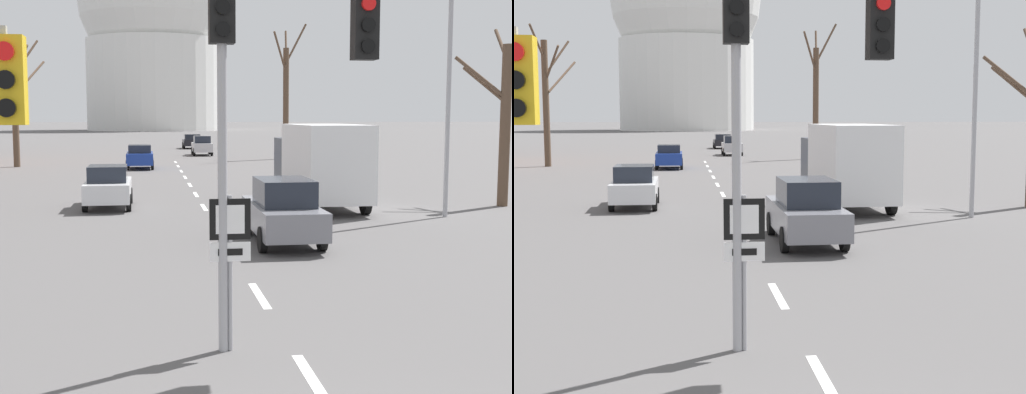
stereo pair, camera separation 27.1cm
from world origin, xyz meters
TOP-DOWN VIEW (x-y plane):
  - lane_stripe_0 at (0.00, 3.69)m, footprint 0.16×2.00m
  - lane_stripe_1 at (0.00, 8.19)m, footprint 0.16×2.00m
  - lane_stripe_2 at (0.00, 12.69)m, footprint 0.16×2.00m
  - lane_stripe_3 at (0.00, 17.19)m, footprint 0.16×2.00m
  - lane_stripe_4 at (0.00, 21.69)m, footprint 0.16×2.00m
  - lane_stripe_5 at (0.00, 26.19)m, footprint 0.16×2.00m
  - lane_stripe_6 at (0.00, 30.69)m, footprint 0.16×2.00m
  - lane_stripe_7 at (0.00, 35.19)m, footprint 0.16×2.00m
  - lane_stripe_8 at (0.00, 39.69)m, footprint 0.16×2.00m
  - lane_stripe_9 at (0.00, 44.19)m, footprint 0.16×2.00m
  - lane_stripe_10 at (0.00, 48.69)m, footprint 0.16×2.00m
  - traffic_signal_centre_tall at (-0.32, 5.06)m, footprint 2.44×0.34m
  - route_sign_post at (-0.93, 5.06)m, footprint 0.60×0.08m
  - street_lamp_right at (7.72, 17.91)m, footprint 1.67×0.36m
  - sedan_near_left at (2.68, 57.70)m, footprint 1.71×3.99m
  - sedan_near_right at (-2.57, 42.20)m, footprint 1.77×3.89m
  - sedan_mid_centre at (-3.57, 22.15)m, footprint 1.73×3.89m
  - sedan_far_left at (2.65, 71.03)m, footprint 1.97×3.95m
  - sedan_far_right at (1.53, 13.79)m, footprint 1.73×4.42m
  - delivery_truck at (4.38, 21.17)m, footprint 2.44×7.20m
  - bare_tree_right_near at (8.99, 51.43)m, footprint 3.36×4.13m
  - bare_tree_left_far at (-10.78, 45.21)m, footprint 2.20×5.24m
  - bare_tree_right_far at (11.36, 20.49)m, footprint 2.46×2.60m
  - capitol_dome at (0.00, 171.12)m, footprint 36.08×36.08m

SIDE VIEW (x-z plane):
  - lane_stripe_0 at x=0.00m, z-range 0.00..0.01m
  - lane_stripe_1 at x=0.00m, z-range 0.00..0.01m
  - lane_stripe_2 at x=0.00m, z-range 0.00..0.01m
  - lane_stripe_3 at x=0.00m, z-range 0.00..0.01m
  - lane_stripe_4 at x=0.00m, z-range 0.00..0.01m
  - lane_stripe_5 at x=0.00m, z-range 0.00..0.01m
  - lane_stripe_6 at x=0.00m, z-range 0.00..0.01m
  - lane_stripe_7 at x=0.00m, z-range 0.00..0.01m
  - lane_stripe_8 at x=0.00m, z-range 0.00..0.01m
  - lane_stripe_9 at x=0.00m, z-range 0.00..0.01m
  - lane_stripe_10 at x=0.00m, z-range 0.00..0.01m
  - sedan_far_left at x=2.65m, z-range 0.01..1.53m
  - sedan_near_right at x=-2.57m, z-range 0.02..1.59m
  - sedan_mid_centre at x=-3.57m, z-range 0.00..1.61m
  - sedan_near_left at x=2.68m, z-range 0.01..1.72m
  - sedan_far_right at x=1.53m, z-range -0.01..1.77m
  - route_sign_post at x=-0.93m, z-range 0.41..2.72m
  - delivery_truck at x=4.38m, z-range 0.13..3.27m
  - bare_tree_right_far at x=11.36m, z-range -0.13..6.87m
  - traffic_signal_centre_tall at x=-0.32m, z-range 1.44..6.96m
  - bare_tree_left_far at x=-10.78m, z-range 0.05..9.41m
  - bare_tree_right_near at x=8.99m, z-range -0.45..10.44m
  - street_lamp_right at x=7.72m, z-range 0.89..9.12m
  - capitol_dome at x=0.00m, z-range -0.66..50.31m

